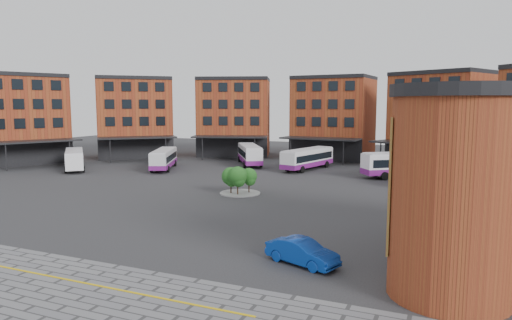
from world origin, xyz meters
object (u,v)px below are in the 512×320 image
at_px(bus_a, 74,158).
at_px(bus_e, 407,164).
at_px(tree_island, 239,178).
at_px(bus_c, 250,154).
at_px(bus_b, 164,159).
at_px(blue_car, 302,252).
at_px(bus_d, 308,158).
at_px(bus_f, 444,175).

height_order(bus_a, bus_e, bus_e).
height_order(tree_island, bus_c, bus_c).
distance_m(tree_island, bus_b, 22.63).
bearing_deg(blue_car, bus_c, 47.71).
bearing_deg(tree_island, bus_c, 111.16).
height_order(bus_a, bus_d, bus_d).
xyz_separation_m(bus_b, bus_d, (19.87, 8.11, 0.10)).
bearing_deg(bus_a, tree_island, -58.12).
distance_m(tree_island, blue_car, 22.13).
relative_size(bus_c, bus_f, 1.17).
bearing_deg(bus_d, bus_e, 5.94).
bearing_deg(bus_a, bus_d, -21.06).
xyz_separation_m(bus_a, blue_car, (43.16, -25.35, -0.97)).
relative_size(bus_c, bus_d, 0.96).
bearing_deg(bus_b, bus_d, -2.49).
xyz_separation_m(bus_b, bus_f, (38.73, 0.23, -0.08)).
xyz_separation_m(bus_a, bus_d, (31.73, 13.80, -0.05)).
height_order(bus_e, blue_car, bus_e).
relative_size(tree_island, bus_c, 0.40).
bearing_deg(bus_d, bus_b, -143.35).
relative_size(bus_e, bus_f, 1.21).
relative_size(bus_a, bus_d, 0.80).
bearing_deg(tree_island, bus_d, 86.31).
bearing_deg(bus_d, bus_a, -142.05).
height_order(bus_d, bus_f, bus_d).
xyz_separation_m(tree_island, bus_f, (20.22, 13.24, -0.23)).
bearing_deg(blue_car, tree_island, 55.16).
xyz_separation_m(bus_b, blue_car, (31.31, -31.04, -0.82)).
bearing_deg(bus_e, tree_island, -74.74).
bearing_deg(bus_c, bus_b, -166.40).
height_order(bus_c, bus_d, bus_c).
bearing_deg(tree_island, blue_car, -54.64).
relative_size(tree_island, bus_a, 0.49).
xyz_separation_m(bus_b, bus_c, (9.69, 9.78, 0.12)).
xyz_separation_m(bus_e, blue_car, (-2.79, -37.02, -1.06)).
height_order(bus_b, bus_d, bus_d).
bearing_deg(bus_a, bus_f, -37.89).
xyz_separation_m(bus_e, bus_f, (4.64, -5.75, -0.31)).
height_order(tree_island, bus_f, tree_island).
distance_m(bus_b, bus_d, 21.46).
relative_size(bus_d, bus_e, 1.00).
bearing_deg(bus_b, blue_car, -69.45).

